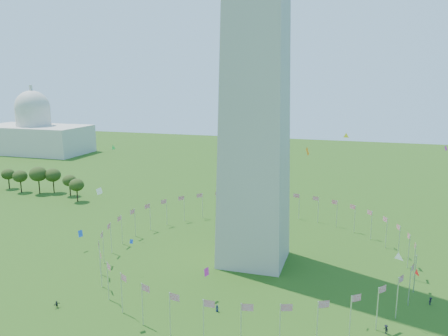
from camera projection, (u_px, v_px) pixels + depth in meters
The scene contains 4 objects.
flag_ring at pixel (254, 244), 117.35m from camera, with size 80.24×80.24×9.00m.
capitol_building at pixel (33, 118), 287.31m from camera, with size 70.00×35.00×46.00m, color beige, non-canonical shape.
kites_aloft at pixel (256, 229), 86.38m from camera, with size 93.98×74.25×34.52m.
tree_line_west at pixel (32, 182), 186.34m from camera, with size 54.88×15.07×11.48m.
Camera 1 is at (24.97, -58.33, 48.10)m, focal length 35.00 mm.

